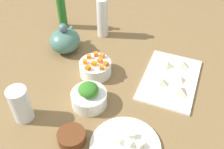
# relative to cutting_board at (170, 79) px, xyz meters

# --- Properties ---
(tabletop) EXTENTS (1.90, 1.90, 0.03)m
(tabletop) POSITION_rel_cutting_board_xyz_m (-0.10, 0.23, -0.02)
(tabletop) COLOR brown
(tabletop) RESTS_ON ground
(cutting_board) EXTENTS (0.35, 0.24, 0.01)m
(cutting_board) POSITION_rel_cutting_board_xyz_m (0.00, 0.00, 0.00)
(cutting_board) COLOR white
(cutting_board) RESTS_ON tabletop
(plate_tofu) EXTENTS (0.25, 0.25, 0.01)m
(plate_tofu) POSITION_rel_cutting_board_xyz_m (-0.38, 0.09, 0.00)
(plate_tofu) COLOR white
(plate_tofu) RESTS_ON tabletop
(bowl_greens) EXTENTS (0.14, 0.14, 0.06)m
(bowl_greens) POSITION_rel_cutting_board_xyz_m (-0.23, 0.28, 0.02)
(bowl_greens) COLOR white
(bowl_greens) RESTS_ON tabletop
(bowl_carrots) EXTENTS (0.14, 0.14, 0.06)m
(bowl_carrots) POSITION_rel_cutting_board_xyz_m (-0.06, 0.32, 0.03)
(bowl_carrots) COLOR white
(bowl_carrots) RESTS_ON tabletop
(bowl_small_side) EXTENTS (0.10, 0.10, 0.04)m
(bowl_small_side) POSITION_rel_cutting_board_xyz_m (-0.41, 0.28, 0.02)
(bowl_small_side) COLOR #5C2F16
(bowl_small_side) RESTS_ON tabletop
(teapot) EXTENTS (0.17, 0.14, 0.15)m
(teapot) POSITION_rel_cutting_board_xyz_m (0.05, 0.52, 0.05)
(teapot) COLOR #446E61
(teapot) RESTS_ON tabletop
(bottle_0) EXTENTS (0.06, 0.06, 0.24)m
(bottle_0) POSITION_rel_cutting_board_xyz_m (0.23, 0.39, 0.10)
(bottle_0) COLOR silver
(bottle_0) RESTS_ON tabletop
(bottle_1) EXTENTS (0.05, 0.05, 0.28)m
(bottle_1) POSITION_rel_cutting_board_xyz_m (0.24, 0.62, 0.12)
(bottle_1) COLOR #256A24
(bottle_1) RESTS_ON tabletop
(drinking_glass_0) EXTENTS (0.07, 0.07, 0.14)m
(drinking_glass_0) POSITION_rel_cutting_board_xyz_m (-0.37, 0.49, 0.07)
(drinking_glass_0) COLOR white
(drinking_glass_0) RESTS_ON tabletop
(carrot_cube_0) EXTENTS (0.02, 0.02, 0.02)m
(carrot_cube_0) POSITION_rel_cutting_board_xyz_m (-0.05, 0.30, 0.07)
(carrot_cube_0) COLOR orange
(carrot_cube_0) RESTS_ON bowl_carrots
(carrot_cube_1) EXTENTS (0.02, 0.02, 0.02)m
(carrot_cube_1) POSITION_rel_cutting_board_xyz_m (-0.04, 0.36, 0.07)
(carrot_cube_1) COLOR orange
(carrot_cube_1) RESTS_ON bowl_carrots
(carrot_cube_2) EXTENTS (0.02, 0.02, 0.02)m
(carrot_cube_2) POSITION_rel_cutting_board_xyz_m (-0.08, 0.32, 0.07)
(carrot_cube_2) COLOR orange
(carrot_cube_2) RESTS_ON bowl_carrots
(carrot_cube_3) EXTENTS (0.02, 0.02, 0.02)m
(carrot_cube_3) POSITION_rel_cutting_board_xyz_m (-0.09, 0.28, 0.07)
(carrot_cube_3) COLOR orange
(carrot_cube_3) RESTS_ON bowl_carrots
(carrot_cube_4) EXTENTS (0.02, 0.02, 0.02)m
(carrot_cube_4) POSITION_rel_cutting_board_xyz_m (-0.02, 0.31, 0.07)
(carrot_cube_4) COLOR orange
(carrot_cube_4) RESTS_ON bowl_carrots
(carrot_cube_5) EXTENTS (0.02, 0.02, 0.02)m
(carrot_cube_5) POSITION_rel_cutting_board_xyz_m (-0.11, 0.33, 0.07)
(carrot_cube_5) COLOR orange
(carrot_cube_5) RESTS_ON bowl_carrots
(carrot_cube_6) EXTENTS (0.02, 0.02, 0.02)m
(carrot_cube_6) POSITION_rel_cutting_board_xyz_m (-0.08, 0.36, 0.07)
(carrot_cube_6) COLOR orange
(carrot_cube_6) RESTS_ON bowl_carrots
(carrot_cube_7) EXTENTS (0.02, 0.02, 0.02)m
(carrot_cube_7) POSITION_rel_cutting_board_xyz_m (-0.01, 0.34, 0.07)
(carrot_cube_7) COLOR orange
(carrot_cube_7) RESTS_ON bowl_carrots
(carrot_cube_8) EXTENTS (0.02, 0.02, 0.02)m
(carrot_cube_8) POSITION_rel_cutting_board_xyz_m (-0.06, 0.27, 0.07)
(carrot_cube_8) COLOR orange
(carrot_cube_8) RESTS_ON bowl_carrots
(chopped_greens_mound) EXTENTS (0.10, 0.10, 0.04)m
(chopped_greens_mound) POSITION_rel_cutting_board_xyz_m (-0.23, 0.28, 0.08)
(chopped_greens_mound) COLOR #307321
(chopped_greens_mound) RESTS_ON bowl_greens
(tofu_cube_1) EXTENTS (0.03, 0.03, 0.02)m
(tofu_cube_1) POSITION_rel_cutting_board_xyz_m (-0.41, 0.13, 0.02)
(tofu_cube_1) COLOR #E8F5C9
(tofu_cube_1) RESTS_ON plate_tofu
(tofu_cube_2) EXTENTS (0.03, 0.03, 0.02)m
(tofu_cube_2) POSITION_rel_cutting_board_xyz_m (-0.34, 0.08, 0.02)
(tofu_cube_2) COLOR white
(tofu_cube_2) RESTS_ON plate_tofu
(tofu_cube_3) EXTENTS (0.03, 0.03, 0.02)m
(tofu_cube_3) POSITION_rel_cutting_board_xyz_m (-0.37, 0.04, 0.02)
(tofu_cube_3) COLOR white
(tofu_cube_3) RESTS_ON plate_tofu
(tofu_cube_4) EXTENTS (0.02, 0.02, 0.02)m
(tofu_cube_4) POSITION_rel_cutting_board_xyz_m (-0.37, 0.12, 0.02)
(tofu_cube_4) COLOR #F9E9CC
(tofu_cube_4) RESTS_ON plate_tofu
(tofu_cube_5) EXTENTS (0.03, 0.03, 0.02)m
(tofu_cube_5) POSITION_rel_cutting_board_xyz_m (-0.37, 0.08, 0.02)
(tofu_cube_5) COLOR white
(tofu_cube_5) RESTS_ON plate_tofu
(dumpling_0) EXTENTS (0.08, 0.08, 0.03)m
(dumpling_0) POSITION_rel_cutting_board_xyz_m (-0.07, -0.05, 0.02)
(dumpling_0) COLOR beige
(dumpling_0) RESTS_ON cutting_board
(dumpling_1) EXTENTS (0.05, 0.05, 0.03)m
(dumpling_1) POSITION_rel_cutting_board_xyz_m (0.08, 0.03, 0.02)
(dumpling_1) COLOR beige
(dumpling_1) RESTS_ON cutting_board
(dumpling_2) EXTENTS (0.06, 0.06, 0.02)m
(dumpling_2) POSITION_rel_cutting_board_xyz_m (0.00, -0.04, 0.02)
(dumpling_2) COLOR beige
(dumpling_2) RESTS_ON cutting_board
(dumpling_3) EXTENTS (0.06, 0.05, 0.03)m
(dumpling_3) POSITION_rel_cutting_board_xyz_m (-0.04, 0.03, 0.02)
(dumpling_3) COLOR beige
(dumpling_3) RESTS_ON cutting_board
(dumpling_4) EXTENTS (0.06, 0.06, 0.03)m
(dumpling_4) POSITION_rel_cutting_board_xyz_m (0.10, -0.04, 0.02)
(dumpling_4) COLOR beige
(dumpling_4) RESTS_ON cutting_board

